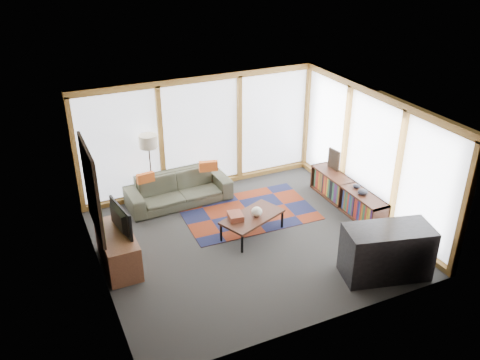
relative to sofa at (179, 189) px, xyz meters
name	(u,v)px	position (x,y,z in m)	size (l,w,h in m)	color
ground	(249,240)	(0.74, -1.95, -0.32)	(5.50, 5.50, 0.00)	#2A2A28
room_envelope	(260,151)	(1.24, -1.39, 1.22)	(5.52, 5.02, 2.62)	#41332E
rug	(248,212)	(1.19, -1.01, -0.32)	(2.69, 1.73, 0.01)	maroon
sofa	(179,189)	(0.00, 0.00, 0.00)	(2.22, 0.87, 0.65)	#36382B
pillow_left	(146,178)	(-0.69, -0.01, 0.42)	(0.37, 0.11, 0.20)	#D55D21
pillow_right	(208,166)	(0.68, -0.05, 0.43)	(0.40, 0.12, 0.22)	#D55D21
floor_lamp	(151,169)	(-0.50, 0.28, 0.45)	(0.39, 0.39, 1.55)	black
coffee_table	(252,225)	(0.89, -1.81, -0.12)	(1.25, 0.62, 0.42)	#32170F
book_stack	(235,216)	(0.55, -1.76, 0.15)	(0.26, 0.33, 0.11)	brown
vase	(257,212)	(0.96, -1.84, 0.18)	(0.21, 0.21, 0.18)	silver
bookshelf	(347,195)	(3.17, -1.68, -0.04)	(0.41, 2.24, 0.56)	#32170F
bowl_a	(363,192)	(3.16, -2.18, 0.29)	(0.21, 0.21, 0.10)	black
bowl_b	(357,186)	(3.22, -1.91, 0.28)	(0.16, 0.16, 0.08)	black
shelf_picture	(334,159)	(3.30, -0.93, 0.46)	(0.04, 0.35, 0.45)	black
tv_console	(118,249)	(-1.69, -1.72, 0.00)	(0.55, 1.31, 0.65)	brown
television	(116,219)	(-1.65, -1.67, 0.58)	(0.87, 0.11, 0.50)	black
bar_counter	(387,252)	(2.40, -3.89, 0.14)	(1.46, 0.68, 0.93)	black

